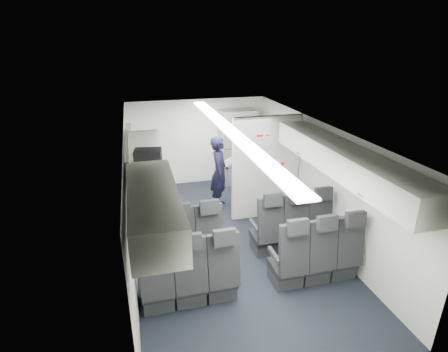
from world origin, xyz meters
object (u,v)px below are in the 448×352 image
galley_unit (237,147)px  boarding_door (133,172)px  flight_attendant (219,173)px  seat_row_mid (256,268)px  carry_on_bag (148,157)px  seat_row_front (238,237)px

galley_unit → boarding_door: size_ratio=1.02×
galley_unit → flight_attendant: galley_unit is taller
seat_row_mid → carry_on_bag: (-1.36, 1.36, 1.38)m
flight_attendant → carry_on_bag: (-1.53, -1.52, 0.98)m
seat_row_mid → carry_on_bag: size_ratio=8.01×
seat_row_mid → flight_attendant: bearing=86.7°
seat_row_front → seat_row_mid: size_ratio=1.00×
carry_on_bag → seat_row_front: bearing=-9.7°
seat_row_mid → galley_unit: size_ratio=1.75×
boarding_door → carry_on_bag: size_ratio=4.47×
boarding_door → carry_on_bag: 1.85m
flight_attendant → galley_unit: bearing=-13.3°
seat_row_front → carry_on_bag: (-1.36, 0.46, 1.38)m
seat_row_front → galley_unit: size_ratio=1.75×
carry_on_bag → galley_unit: bearing=59.4°
flight_attendant → boarding_door: bearing=104.8°
seat_row_mid → seat_row_front: bearing=90.0°
seat_row_front → carry_on_bag: size_ratio=8.01×
boarding_door → carry_on_bag: bearing=-80.2°
carry_on_bag → boarding_door: bearing=108.9°
galley_unit → carry_on_bag: size_ratio=4.57×
flight_attendant → carry_on_bag: size_ratio=3.89×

